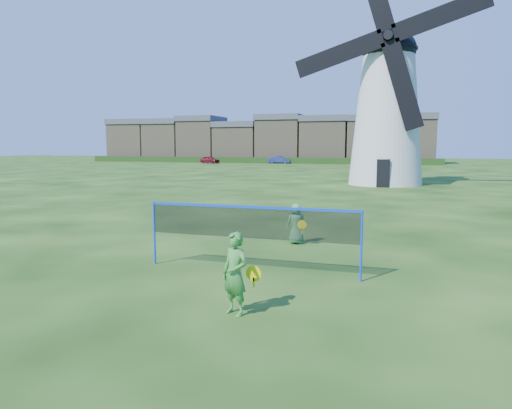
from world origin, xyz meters
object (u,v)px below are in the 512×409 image
(player_girl, at_px, (235,274))
(car_left, at_px, (210,160))
(windmill, at_px, (387,108))
(player_boy, at_px, (296,224))
(car_right, at_px, (279,160))
(badminton_net, at_px, (251,224))

(player_girl, distance_m, car_left, 71.83)
(windmill, distance_m, car_left, 47.47)
(player_boy, relative_size, car_right, 0.32)
(windmill, bearing_deg, player_boy, -93.65)
(player_girl, bearing_deg, badminton_net, 127.25)
(player_girl, height_order, car_left, player_girl)
(car_right, bearing_deg, badminton_net, -168.19)
(player_boy, relative_size, car_left, 0.34)
(badminton_net, xyz_separation_m, car_right, (-17.01, 65.96, -0.51))
(player_girl, relative_size, car_left, 0.41)
(badminton_net, height_order, car_left, badminton_net)
(windmill, bearing_deg, car_left, 129.68)
(windmill, distance_m, badminton_net, 27.14)
(car_left, bearing_deg, player_boy, -137.46)
(car_left, height_order, car_right, car_right)
(badminton_net, height_order, car_right, badminton_net)
(player_girl, distance_m, player_boy, 6.15)
(badminton_net, distance_m, car_right, 68.12)
(windmill, bearing_deg, badminton_net, -93.79)
(badminton_net, height_order, player_boy, badminton_net)
(car_left, bearing_deg, car_right, -58.62)
(badminton_net, distance_m, player_girl, 2.80)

